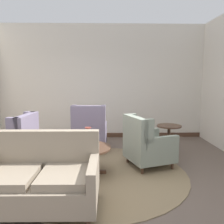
{
  "coord_description": "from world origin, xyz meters",
  "views": [
    {
      "loc": [
        0.15,
        -3.77,
        1.69
      ],
      "look_at": [
        0.25,
        0.69,
        1.07
      ],
      "focal_mm": 37.81,
      "sensor_mm": 36.0,
      "label": 1
    }
  ],
  "objects_px": {
    "armchair_far_left": "(146,145)",
    "side_table": "(169,137)",
    "armchair_foreground_right": "(13,148)",
    "porcelain_vase": "(88,139)",
    "settee": "(40,179)",
    "coffee_table": "(86,152)",
    "armchair_near_window": "(90,132)"
  },
  "relations": [
    {
      "from": "coffee_table",
      "to": "armchair_foreground_right",
      "type": "bearing_deg",
      "value": 173.52
    },
    {
      "from": "settee",
      "to": "armchair_far_left",
      "type": "xyz_separation_m",
      "value": [
        1.63,
        1.49,
        0.03
      ]
    },
    {
      "from": "coffee_table",
      "to": "porcelain_vase",
      "type": "xyz_separation_m",
      "value": [
        0.05,
        -0.01,
        0.24
      ]
    },
    {
      "from": "porcelain_vase",
      "to": "armchair_near_window",
      "type": "relative_size",
      "value": 0.32
    },
    {
      "from": "armchair_foreground_right",
      "to": "settee",
      "type": "bearing_deg",
      "value": 37.37
    },
    {
      "from": "armchair_far_left",
      "to": "side_table",
      "type": "height_order",
      "value": "armchair_far_left"
    },
    {
      "from": "settee",
      "to": "armchair_near_window",
      "type": "relative_size",
      "value": 1.35
    },
    {
      "from": "armchair_near_window",
      "to": "armchair_far_left",
      "type": "xyz_separation_m",
      "value": [
        1.16,
        -0.99,
        -0.03
      ]
    },
    {
      "from": "armchair_far_left",
      "to": "side_table",
      "type": "relative_size",
      "value": 1.47
    },
    {
      "from": "armchair_near_window",
      "to": "side_table",
      "type": "relative_size",
      "value": 1.62
    },
    {
      "from": "coffee_table",
      "to": "settee",
      "type": "bearing_deg",
      "value": -113.04
    },
    {
      "from": "porcelain_vase",
      "to": "armchair_near_window",
      "type": "distance_m",
      "value": 1.37
    },
    {
      "from": "porcelain_vase",
      "to": "side_table",
      "type": "height_order",
      "value": "porcelain_vase"
    },
    {
      "from": "porcelain_vase",
      "to": "armchair_near_window",
      "type": "bearing_deg",
      "value": 92.92
    },
    {
      "from": "settee",
      "to": "armchair_foreground_right",
      "type": "xyz_separation_m",
      "value": [
        -0.86,
        1.3,
        0.04
      ]
    },
    {
      "from": "coffee_table",
      "to": "side_table",
      "type": "bearing_deg",
      "value": 29.68
    },
    {
      "from": "coffee_table",
      "to": "armchair_far_left",
      "type": "bearing_deg",
      "value": 16.94
    },
    {
      "from": "armchair_near_window",
      "to": "armchair_foreground_right",
      "type": "xyz_separation_m",
      "value": [
        -1.32,
        -1.19,
        -0.02
      ]
    },
    {
      "from": "armchair_foreground_right",
      "to": "armchair_far_left",
      "type": "xyz_separation_m",
      "value": [
        2.48,
        0.19,
        -0.01
      ]
    },
    {
      "from": "settee",
      "to": "armchair_far_left",
      "type": "bearing_deg",
      "value": 43.25
    },
    {
      "from": "coffee_table",
      "to": "settee",
      "type": "distance_m",
      "value": 1.24
    },
    {
      "from": "coffee_table",
      "to": "armchair_near_window",
      "type": "bearing_deg",
      "value": 90.92
    },
    {
      "from": "coffee_table",
      "to": "porcelain_vase",
      "type": "bearing_deg",
      "value": -16.99
    },
    {
      "from": "armchair_foreground_right",
      "to": "side_table",
      "type": "height_order",
      "value": "armchair_foreground_right"
    },
    {
      "from": "armchair_far_left",
      "to": "coffee_table",
      "type": "bearing_deg",
      "value": 87.28
    },
    {
      "from": "armchair_near_window",
      "to": "armchair_far_left",
      "type": "distance_m",
      "value": 1.53
    },
    {
      "from": "settee",
      "to": "armchair_foreground_right",
      "type": "distance_m",
      "value": 1.56
    },
    {
      "from": "coffee_table",
      "to": "armchair_far_left",
      "type": "height_order",
      "value": "armchair_far_left"
    },
    {
      "from": "porcelain_vase",
      "to": "armchair_foreground_right",
      "type": "relative_size",
      "value": 0.33
    },
    {
      "from": "porcelain_vase",
      "to": "side_table",
      "type": "distance_m",
      "value": 1.99
    },
    {
      "from": "porcelain_vase",
      "to": "armchair_foreground_right",
      "type": "height_order",
      "value": "armchair_foreground_right"
    },
    {
      "from": "coffee_table",
      "to": "porcelain_vase",
      "type": "height_order",
      "value": "porcelain_vase"
    }
  ]
}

